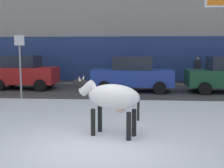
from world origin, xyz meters
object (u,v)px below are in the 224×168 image
pedestrian_near_billboard (197,71)px  car_blue_sedan (132,74)px  street_sign (20,62)px  pedestrian_far_left (26,70)px  car_red_hatchback (24,72)px  cow_holstein (112,97)px

pedestrian_near_billboard → car_blue_sedan: bearing=-142.9°
street_sign → pedestrian_near_billboard: bearing=32.9°
pedestrian_near_billboard → street_sign: bearing=-147.1°
pedestrian_near_billboard → pedestrian_far_left: size_ratio=1.00×
car_red_hatchback → car_blue_sedan: bearing=-4.4°
pedestrian_near_billboard → street_sign: (-8.88, -5.75, 0.79)m
cow_holstein → pedestrian_near_billboard: pedestrian_near_billboard is taller
car_red_hatchback → car_blue_sedan: size_ratio=0.83×
car_blue_sedan → pedestrian_far_left: size_ratio=2.44×
car_red_hatchback → street_sign: bearing=-71.1°
car_blue_sedan → pedestrian_near_billboard: (3.98, 3.00, -0.03)m
car_blue_sedan → pedestrian_far_left: bearing=156.4°
pedestrian_far_left → street_sign: (1.98, -5.75, 0.79)m
car_blue_sedan → street_sign: size_ratio=1.49×
car_blue_sedan → pedestrian_near_billboard: 4.98m
cow_holstein → pedestrian_far_left: pedestrian_far_left is taller
car_red_hatchback → pedestrian_near_billboard: bearing=14.3°
pedestrian_near_billboard → pedestrian_far_left: same height
car_blue_sedan → pedestrian_far_left: 7.51m
car_red_hatchback → car_blue_sedan: 6.02m
car_red_hatchback → car_blue_sedan: car_red_hatchback is taller
car_blue_sedan → pedestrian_near_billboard: car_blue_sedan is taller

